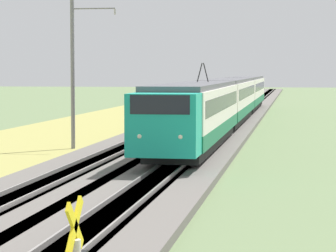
# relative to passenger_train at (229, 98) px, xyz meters

# --- Properties ---
(ballast_main) EXTENTS (240.00, 4.40, 0.30)m
(ballast_main) POSITION_rel_passenger_train_xyz_m (-5.39, 3.81, -2.11)
(ballast_main) COLOR #605B56
(ballast_main) RESTS_ON ground
(ballast_adjacent) EXTENTS (240.00, 4.40, 0.30)m
(ballast_adjacent) POSITION_rel_passenger_train_xyz_m (-5.39, 0.00, -2.11)
(ballast_adjacent) COLOR #605B56
(ballast_adjacent) RESTS_ON ground
(track_main) EXTENTS (240.00, 1.57, 0.45)m
(track_main) POSITION_rel_passenger_train_xyz_m (-5.39, 3.81, -2.10)
(track_main) COLOR #4C4238
(track_main) RESTS_ON ground
(track_adjacent) EXTENTS (240.00, 1.57, 0.45)m
(track_adjacent) POSITION_rel_passenger_train_xyz_m (-5.39, 0.00, -2.10)
(track_adjacent) COLOR #4C4238
(track_adjacent) RESTS_ON ground
(grass_verge) EXTENTS (240.00, 12.52, 0.12)m
(grass_verge) POSITION_rel_passenger_train_xyz_m (-5.39, 9.50, -2.20)
(grass_verge) COLOR #99934C
(grass_verge) RESTS_ON ground
(passenger_train) EXTENTS (64.14, 2.98, 4.86)m
(passenger_train) POSITION_rel_passenger_train_xyz_m (0.00, 0.00, 0.00)
(passenger_train) COLOR #19A88E
(passenger_train) RESTS_ON ground
(catenary_mast_mid) EXTENTS (0.22, 2.56, 8.70)m
(catenary_mast_mid) POSITION_rel_passenger_train_xyz_m (-20.43, 6.85, 2.23)
(catenary_mast_mid) COLOR slate
(catenary_mast_mid) RESTS_ON ground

